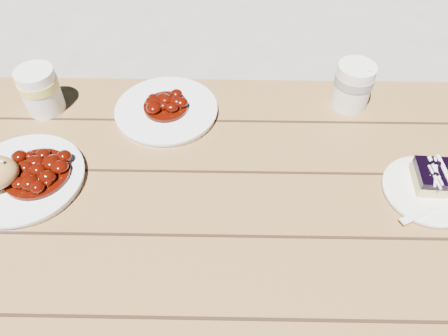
{
  "coord_description": "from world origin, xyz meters",
  "views": [
    {
      "loc": [
        0.09,
        -0.53,
        1.46
      ],
      "look_at": [
        0.08,
        0.04,
        0.81
      ],
      "focal_mm": 35.0,
      "sensor_mm": 36.0,
      "label": 1
    }
  ],
  "objects_px": {
    "picnic_table": "(187,244)",
    "dessert_plate": "(428,191)",
    "coffee_cup": "(353,86)",
    "second_plate": "(167,111)",
    "main_plate": "(24,179)",
    "second_cup": "(40,90)",
    "blueberry_cake": "(435,177)"
  },
  "relations": [
    {
      "from": "main_plate",
      "to": "dessert_plate",
      "type": "height_order",
      "value": "main_plate"
    },
    {
      "from": "blueberry_cake",
      "to": "second_cup",
      "type": "bearing_deg",
      "value": 168.35
    },
    {
      "from": "dessert_plate",
      "to": "second_cup",
      "type": "relative_size",
      "value": 1.6
    },
    {
      "from": "second_plate",
      "to": "main_plate",
      "type": "bearing_deg",
      "value": -141.43
    },
    {
      "from": "coffee_cup",
      "to": "second_plate",
      "type": "xyz_separation_m",
      "value": [
        -0.44,
        -0.04,
        -0.05
      ]
    },
    {
      "from": "main_plate",
      "to": "second_plate",
      "type": "height_order",
      "value": "same"
    },
    {
      "from": "main_plate",
      "to": "second_cup",
      "type": "distance_m",
      "value": 0.24
    },
    {
      "from": "picnic_table",
      "to": "main_plate",
      "type": "relative_size",
      "value": 8.18
    },
    {
      "from": "main_plate",
      "to": "coffee_cup",
      "type": "height_order",
      "value": "coffee_cup"
    },
    {
      "from": "second_plate",
      "to": "second_cup",
      "type": "height_order",
      "value": "second_cup"
    },
    {
      "from": "main_plate",
      "to": "second_cup",
      "type": "relative_size",
      "value": 2.2
    },
    {
      "from": "picnic_table",
      "to": "main_plate",
      "type": "distance_m",
      "value": 0.38
    },
    {
      "from": "second_plate",
      "to": "second_cup",
      "type": "distance_m",
      "value": 0.3
    },
    {
      "from": "coffee_cup",
      "to": "second_plate",
      "type": "distance_m",
      "value": 0.45
    },
    {
      "from": "main_plate",
      "to": "dessert_plate",
      "type": "relative_size",
      "value": 1.37
    },
    {
      "from": "picnic_table",
      "to": "dessert_plate",
      "type": "relative_size",
      "value": 11.24
    },
    {
      "from": "main_plate",
      "to": "blueberry_cake",
      "type": "height_order",
      "value": "blueberry_cake"
    },
    {
      "from": "main_plate",
      "to": "coffee_cup",
      "type": "bearing_deg",
      "value": 20.13
    },
    {
      "from": "dessert_plate",
      "to": "picnic_table",
      "type": "bearing_deg",
      "value": -176.34
    },
    {
      "from": "main_plate",
      "to": "second_cup",
      "type": "xyz_separation_m",
      "value": [
        -0.02,
        0.23,
        0.05
      ]
    },
    {
      "from": "main_plate",
      "to": "blueberry_cake",
      "type": "xyz_separation_m",
      "value": [
        0.84,
        0.0,
        0.02
      ]
    },
    {
      "from": "blueberry_cake",
      "to": "second_plate",
      "type": "bearing_deg",
      "value": 162.4
    },
    {
      "from": "main_plate",
      "to": "second_plate",
      "type": "distance_m",
      "value": 0.35
    },
    {
      "from": "blueberry_cake",
      "to": "coffee_cup",
      "type": "height_order",
      "value": "coffee_cup"
    },
    {
      "from": "picnic_table",
      "to": "blueberry_cake",
      "type": "height_order",
      "value": "blueberry_cake"
    },
    {
      "from": "coffee_cup",
      "to": "second_cup",
      "type": "bearing_deg",
      "value": -177.6
    },
    {
      "from": "picnic_table",
      "to": "second_cup",
      "type": "relative_size",
      "value": 18.01
    },
    {
      "from": "main_plate",
      "to": "blueberry_cake",
      "type": "relative_size",
      "value": 2.96
    },
    {
      "from": "main_plate",
      "to": "coffee_cup",
      "type": "xyz_separation_m",
      "value": [
        0.72,
        0.26,
        0.05
      ]
    },
    {
      "from": "picnic_table",
      "to": "dessert_plate",
      "type": "height_order",
      "value": "dessert_plate"
    },
    {
      "from": "second_cup",
      "to": "coffee_cup",
      "type": "bearing_deg",
      "value": 2.4
    },
    {
      "from": "second_plate",
      "to": "picnic_table",
      "type": "bearing_deg",
      "value": -77.62
    }
  ]
}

